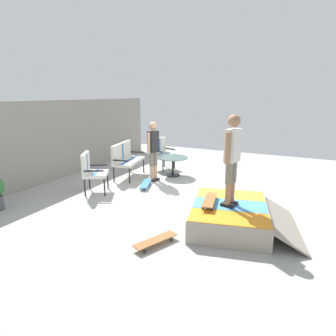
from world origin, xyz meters
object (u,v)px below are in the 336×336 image
(skate_ramp, at_px, (231,215))
(skateboard_by_bench, at_px, (146,184))
(patio_chair_near_house, at_px, (161,150))
(skateboard_on_ramp, at_px, (210,200))
(person_watching, at_px, (153,147))
(skateboard_spare, at_px, (156,240))
(patio_table, at_px, (173,163))
(person_skater, at_px, (232,154))
(patio_bench, at_px, (126,157))
(patio_chair_by_wall, at_px, (91,169))

(skate_ramp, distance_m, skateboard_by_bench, 2.92)
(patio_chair_near_house, bearing_deg, skateboard_on_ramp, -140.83)
(skateboard_on_ramp, bearing_deg, person_watching, 48.22)
(person_watching, xyz_separation_m, skateboard_spare, (-3.15, -1.77, -0.89))
(patio_table, bearing_deg, skateboard_by_bench, 171.27)
(patio_chair_near_house, bearing_deg, person_skater, -136.49)
(skateboard_spare, bearing_deg, skate_ramp, -36.82)
(patio_bench, bearing_deg, skateboard_by_bench, -119.81)
(patio_chair_near_house, height_order, patio_table, patio_chair_near_house)
(patio_chair_near_house, xyz_separation_m, skateboard_on_ramp, (-3.36, -2.74, -0.10))
(skateboard_by_bench, bearing_deg, skateboard_on_ramp, -123.37)
(patio_chair_by_wall, bearing_deg, person_skater, -96.02)
(skate_ramp, bearing_deg, patio_table, 42.70)
(patio_bench, xyz_separation_m, skateboard_on_ramp, (-2.05, -3.24, -0.10))
(patio_bench, distance_m, skateboard_on_ramp, 3.84)
(person_skater, height_order, skateboard_on_ramp, person_skater)
(patio_chair_near_house, relative_size, patio_table, 1.13)
(patio_bench, relative_size, person_watching, 0.80)
(patio_table, relative_size, skateboard_spare, 1.11)
(skateboard_by_bench, distance_m, skateboard_on_ramp, 2.71)
(patio_bench, bearing_deg, patio_chair_by_wall, -178.73)
(person_skater, bearing_deg, patio_chair_by_wall, 83.98)
(skate_ramp, distance_m, skateboard_on_ramp, 0.50)
(skateboard_spare, xyz_separation_m, skateboard_on_ramp, (1.08, -0.56, 0.43))
(person_watching, relative_size, skateboard_spare, 2.06)
(patio_table, distance_m, person_skater, 3.69)
(person_skater, xyz_separation_m, skateboard_spare, (-1.20, 0.90, -1.30))
(patio_chair_by_wall, bearing_deg, skateboard_by_bench, -44.98)
(patio_chair_by_wall, xyz_separation_m, person_watching, (1.58, -0.88, 0.36))
(patio_table, xyz_separation_m, skateboard_on_ramp, (-2.77, -2.04, 0.11))
(person_watching, xyz_separation_m, skateboard_by_bench, (-0.61, -0.09, -0.89))
(skate_ramp, xyz_separation_m, patio_bench, (1.89, 3.61, 0.40))
(patio_chair_by_wall, distance_m, person_watching, 1.85)
(patio_chair_by_wall, relative_size, skateboard_spare, 1.25)
(patio_bench, distance_m, patio_table, 1.42)
(patio_bench, distance_m, patio_chair_near_house, 1.41)
(skate_ramp, bearing_deg, skateboard_by_bench, 63.27)
(person_skater, bearing_deg, patio_bench, 61.70)
(skate_ramp, xyz_separation_m, skateboard_spare, (-1.24, 0.93, -0.13))
(skateboard_by_bench, relative_size, skateboard_spare, 1.01)
(patio_bench, height_order, skateboard_by_bench, patio_bench)
(patio_bench, relative_size, patio_chair_by_wall, 1.31)
(patio_bench, height_order, patio_chair_by_wall, same)
(patio_bench, distance_m, skateboard_spare, 4.16)
(patio_chair_near_house, relative_size, person_watching, 0.61)
(patio_table, bearing_deg, person_skater, -138.09)
(patio_bench, relative_size, patio_chair_near_house, 1.31)
(patio_chair_near_house, xyz_separation_m, person_skater, (-3.24, -3.08, 0.77))
(skateboard_by_bench, xyz_separation_m, skateboard_spare, (-2.55, -1.67, 0.00))
(patio_table, bearing_deg, skateboard_on_ramp, -143.64)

